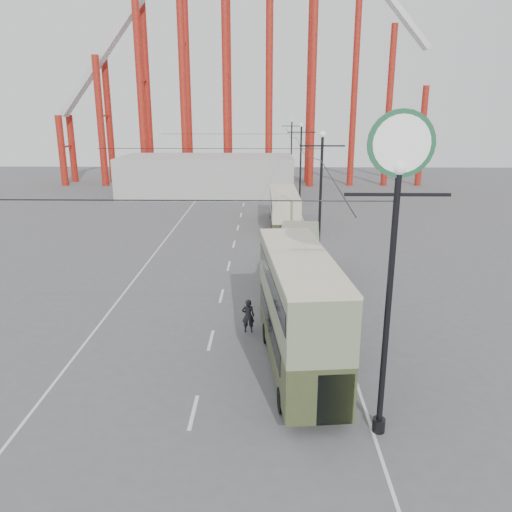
{
  "coord_description": "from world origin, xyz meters",
  "views": [
    {
      "loc": [
        1.64,
        -18.01,
        10.76
      ],
      "look_at": [
        1.11,
        8.35,
        3.0
      ],
      "focal_mm": 35.0,
      "sensor_mm": 36.0,
      "label": 1
    }
  ],
  "objects_px": {
    "double_decker_bus": "(299,307)",
    "single_decker_green": "(298,261)",
    "pedestrian": "(248,316)",
    "lamp_post_near": "(396,209)",
    "single_decker_cream": "(284,206)"
  },
  "relations": [
    {
      "from": "pedestrian",
      "to": "single_decker_cream",
      "type": "bearing_deg",
      "value": -96.55
    },
    {
      "from": "lamp_post_near",
      "to": "single_decker_cream",
      "type": "relative_size",
      "value": 1.06
    },
    {
      "from": "single_decker_cream",
      "to": "pedestrian",
      "type": "xyz_separation_m",
      "value": [
        -2.61,
        -24.72,
        -0.91
      ]
    },
    {
      "from": "double_decker_bus",
      "to": "single_decker_cream",
      "type": "distance_m",
      "value": 28.47
    },
    {
      "from": "pedestrian",
      "to": "double_decker_bus",
      "type": "bearing_deg",
      "value": 120.58
    },
    {
      "from": "pedestrian",
      "to": "single_decker_green",
      "type": "bearing_deg",
      "value": -114.15
    },
    {
      "from": "single_decker_cream",
      "to": "double_decker_bus",
      "type": "bearing_deg",
      "value": -91.61
    },
    {
      "from": "single_decker_green",
      "to": "pedestrian",
      "type": "xyz_separation_m",
      "value": [
        -2.89,
        -6.6,
        -0.87
      ]
    },
    {
      "from": "double_decker_bus",
      "to": "single_decker_green",
      "type": "distance_m",
      "value": 10.41
    },
    {
      "from": "pedestrian",
      "to": "lamp_post_near",
      "type": "bearing_deg",
      "value": 120.5
    },
    {
      "from": "lamp_post_near",
      "to": "double_decker_bus",
      "type": "bearing_deg",
      "value": 120.95
    },
    {
      "from": "lamp_post_near",
      "to": "single_decker_cream",
      "type": "bearing_deg",
      "value": 93.85
    },
    {
      "from": "single_decker_cream",
      "to": "lamp_post_near",
      "type": "bearing_deg",
      "value": -87.03
    },
    {
      "from": "single_decker_green",
      "to": "double_decker_bus",
      "type": "bearing_deg",
      "value": -88.4
    },
    {
      "from": "double_decker_bus",
      "to": "single_decker_cream",
      "type": "xyz_separation_m",
      "value": [
        0.36,
        28.45,
        -1.09
      ]
    }
  ]
}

